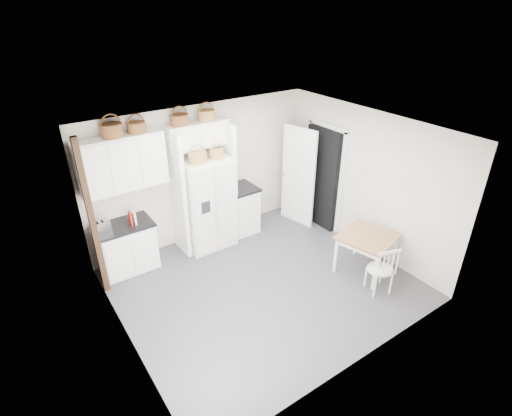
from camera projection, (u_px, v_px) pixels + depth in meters
floor at (264, 284)px, 6.68m from camera, size 4.50×4.50×0.00m
ceiling at (265, 133)px, 5.45m from camera, size 4.50×4.50×0.00m
wall_back at (203, 173)px, 7.52m from camera, size 4.50×0.00×4.50m
wall_left at (117, 267)px, 4.94m from camera, size 0.00×4.00×4.00m
wall_right at (366, 182)px, 7.19m from camera, size 0.00×4.00×4.00m
refrigerator at (206, 203)px, 7.38m from camera, size 0.90×0.73×1.75m
base_cab_left at (127, 248)px, 6.87m from camera, size 0.92×0.58×0.85m
base_cab_right at (241, 209)px, 8.02m from camera, size 0.52×0.63×0.92m
dining_table at (365, 253)px, 6.85m from camera, size 1.03×1.03×0.71m
windsor_chair at (380, 269)px, 6.34m from camera, size 0.51×0.48×0.84m
counter_left at (123, 226)px, 6.66m from camera, size 0.96×0.62×0.04m
counter_right at (241, 188)px, 7.80m from camera, size 0.56×0.67×0.04m
toaster at (101, 227)px, 6.38m from camera, size 0.32×0.23×0.20m
cookbook_red at (130, 219)px, 6.60m from camera, size 0.04×0.15×0.23m
cookbook_cream at (134, 218)px, 6.63m from camera, size 0.04×0.15×0.22m
basket_upper_b at (112, 130)px, 6.07m from camera, size 0.34×0.34×0.20m
basket_upper_c at (137, 127)px, 6.27m from camera, size 0.29×0.29×0.17m
basket_bridge_a at (180, 120)px, 6.64m from camera, size 0.31×0.31×0.18m
basket_bridge_b at (206, 115)px, 6.89m from camera, size 0.31×0.31×0.18m
basket_fridge_a at (198, 157)px, 6.77m from camera, size 0.32×0.32×0.17m
basket_fridge_b at (217, 154)px, 6.97m from camera, size 0.27×0.27×0.14m
upper_cabinet at (122, 163)px, 6.36m from camera, size 1.40×0.34×0.90m
bridge_cabinet at (197, 135)px, 6.93m from camera, size 1.12×0.34×0.45m
fridge_panel_left at (178, 195)px, 7.04m from camera, size 0.08×0.60×2.30m
fridge_panel_right at (228, 182)px, 7.55m from camera, size 0.08×0.60×2.30m
trim_post at (92, 221)px, 5.94m from camera, size 0.09×0.09×2.60m
doorway_void at (323, 178)px, 8.00m from camera, size 0.18×0.85×2.05m
door_slab at (298, 177)px, 8.06m from camera, size 0.21×0.79×2.05m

